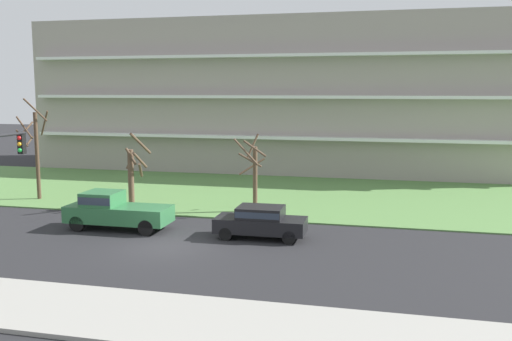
# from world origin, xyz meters

# --- Properties ---
(ground) EXTENTS (160.00, 160.00, 0.00)m
(ground) POSITION_xyz_m (0.00, 0.00, 0.00)
(ground) COLOR #232326
(sidewalk_curb_near) EXTENTS (80.00, 4.00, 0.15)m
(sidewalk_curb_near) POSITION_xyz_m (0.00, -8.00, 0.07)
(sidewalk_curb_near) COLOR #99968E
(sidewalk_curb_near) RESTS_ON ground
(grass_lawn_strip) EXTENTS (80.00, 16.00, 0.08)m
(grass_lawn_strip) POSITION_xyz_m (0.00, 14.00, 0.04)
(grass_lawn_strip) COLOR #547F42
(grass_lawn_strip) RESTS_ON ground
(apartment_building) EXTENTS (43.37, 12.65, 13.18)m
(apartment_building) POSITION_xyz_m (0.00, 27.85, 6.59)
(apartment_building) COLOR #9E938C
(apartment_building) RESTS_ON ground
(tree_far_left) EXTENTS (2.31, 2.21, 6.66)m
(tree_far_left) POSITION_xyz_m (-12.51, 8.47, 3.39)
(tree_far_left) COLOR #4C3828
(tree_far_left) RESTS_ON ground
(tree_left) EXTENTS (1.50, 1.91, 4.71)m
(tree_left) POSITION_xyz_m (-5.16, 7.41, 2.21)
(tree_left) COLOR brown
(tree_left) RESTS_ON ground
(tree_center) EXTENTS (1.99, 2.32, 4.62)m
(tree_center) POSITION_xyz_m (2.18, 8.08, 2.41)
(tree_center) COLOR brown
(tree_center) RESTS_ON ground
(pickup_green_near_left) EXTENTS (5.42, 2.05, 1.95)m
(pickup_green_near_left) POSITION_xyz_m (-3.86, 2.50, 1.02)
(pickup_green_near_left) COLOR #2D6B3D
(pickup_green_near_left) RESTS_ON ground
(sedan_black_center_left) EXTENTS (4.43, 1.87, 1.57)m
(sedan_black_center_left) POSITION_xyz_m (3.91, 2.50, 0.87)
(sedan_black_center_left) COLOR black
(sedan_black_center_left) RESTS_ON ground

